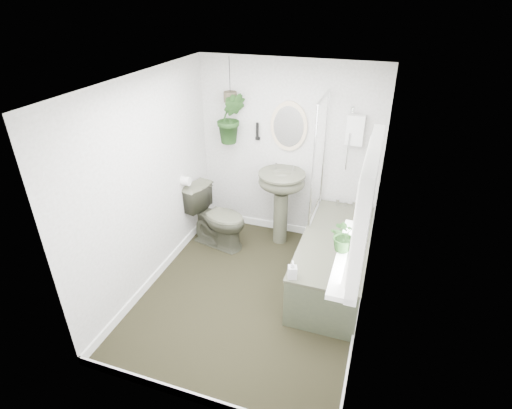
% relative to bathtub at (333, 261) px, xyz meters
% --- Properties ---
extents(floor, '(2.30, 2.80, 0.02)m').
position_rel_bathtub_xyz_m(floor, '(-0.80, -0.50, -0.30)').
color(floor, black).
rests_on(floor, ground).
extents(ceiling, '(2.30, 2.80, 0.02)m').
position_rel_bathtub_xyz_m(ceiling, '(-0.80, -0.50, 2.02)').
color(ceiling, white).
rests_on(ceiling, ground).
extents(wall_back, '(2.30, 0.02, 2.30)m').
position_rel_bathtub_xyz_m(wall_back, '(-0.80, 0.91, 0.86)').
color(wall_back, silver).
rests_on(wall_back, ground).
extents(wall_front, '(2.30, 0.02, 2.30)m').
position_rel_bathtub_xyz_m(wall_front, '(-0.80, -1.91, 0.86)').
color(wall_front, silver).
rests_on(wall_front, ground).
extents(wall_left, '(0.02, 2.80, 2.30)m').
position_rel_bathtub_xyz_m(wall_left, '(-1.96, -0.50, 0.86)').
color(wall_left, silver).
rests_on(wall_left, ground).
extents(wall_right, '(0.02, 2.80, 2.30)m').
position_rel_bathtub_xyz_m(wall_right, '(0.36, -0.50, 0.86)').
color(wall_right, silver).
rests_on(wall_right, ground).
extents(skirting, '(2.30, 2.80, 0.10)m').
position_rel_bathtub_xyz_m(skirting, '(-0.80, -0.50, -0.24)').
color(skirting, white).
rests_on(skirting, floor).
extents(bathtub, '(0.72, 1.72, 0.58)m').
position_rel_bathtub_xyz_m(bathtub, '(0.00, 0.00, 0.00)').
color(bathtub, '#474838').
rests_on(bathtub, floor).
extents(bath_screen, '(0.04, 0.72, 1.40)m').
position_rel_bathtub_xyz_m(bath_screen, '(-0.33, 0.49, 0.99)').
color(bath_screen, silver).
rests_on(bath_screen, bathtub).
extents(shower_box, '(0.20, 0.10, 0.35)m').
position_rel_bathtub_xyz_m(shower_box, '(0.00, 0.84, 1.26)').
color(shower_box, white).
rests_on(shower_box, wall_back).
extents(oval_mirror, '(0.46, 0.03, 0.62)m').
position_rel_bathtub_xyz_m(oval_mirror, '(-0.79, 0.87, 1.21)').
color(oval_mirror, beige).
rests_on(oval_mirror, wall_back).
extents(wall_sconce, '(0.04, 0.04, 0.22)m').
position_rel_bathtub_xyz_m(wall_sconce, '(-1.19, 0.86, 1.11)').
color(wall_sconce, black).
rests_on(wall_sconce, wall_back).
extents(toilet_roll_holder, '(0.11, 0.11, 0.11)m').
position_rel_bathtub_xyz_m(toilet_roll_holder, '(-1.90, 0.20, 0.61)').
color(toilet_roll_holder, white).
rests_on(toilet_roll_holder, wall_left).
extents(window_recess, '(0.08, 1.00, 0.90)m').
position_rel_bathtub_xyz_m(window_recess, '(0.29, -1.20, 1.36)').
color(window_recess, white).
rests_on(window_recess, wall_right).
extents(window_sill, '(0.18, 1.00, 0.04)m').
position_rel_bathtub_xyz_m(window_sill, '(0.22, -1.20, 0.94)').
color(window_sill, white).
rests_on(window_sill, wall_right).
extents(window_blinds, '(0.01, 0.86, 0.76)m').
position_rel_bathtub_xyz_m(window_blinds, '(0.24, -1.20, 1.36)').
color(window_blinds, white).
rests_on(window_blinds, wall_right).
extents(toilet, '(0.86, 0.61, 0.80)m').
position_rel_bathtub_xyz_m(toilet, '(-1.54, 0.30, 0.11)').
color(toilet, '#474838').
rests_on(toilet, floor).
extents(pedestal_sink, '(0.63, 0.55, 1.00)m').
position_rel_bathtub_xyz_m(pedestal_sink, '(-0.79, 0.62, 0.21)').
color(pedestal_sink, '#474838').
rests_on(pedestal_sink, floor).
extents(sill_plant, '(0.27, 0.25, 0.26)m').
position_rel_bathtub_xyz_m(sill_plant, '(0.17, -1.16, 1.09)').
color(sill_plant, black).
rests_on(sill_plant, window_sill).
extents(hanging_plant, '(0.42, 0.37, 0.64)m').
position_rel_bathtub_xyz_m(hanging_plant, '(-1.50, 0.75, 1.28)').
color(hanging_plant, black).
rests_on(hanging_plant, ceiling).
extents(soap_bottle, '(0.11, 0.11, 0.19)m').
position_rel_bathtub_xyz_m(soap_bottle, '(-0.29, -0.79, 0.38)').
color(soap_bottle, black).
rests_on(soap_bottle, bathtub).
extents(hanging_pot, '(0.16, 0.16, 0.12)m').
position_rel_bathtub_xyz_m(hanging_pot, '(-1.50, 0.75, 1.54)').
color(hanging_pot, '#423B2B').
rests_on(hanging_pot, ceiling).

